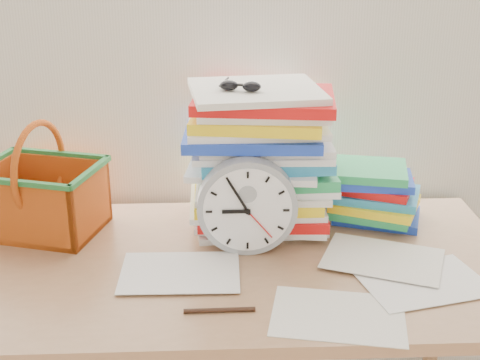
{
  "coord_description": "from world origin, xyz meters",
  "views": [
    {
      "loc": [
        -0.02,
        0.19,
        1.52
      ],
      "look_at": [
        0.04,
        1.6,
        0.96
      ],
      "focal_mm": 50.0,
      "sensor_mm": 36.0,
      "label": 1
    }
  ],
  "objects_px": {
    "clock": "(247,206)",
    "basket": "(41,179)",
    "desk": "(223,288)",
    "book_stack": "(372,194)",
    "paper_stack": "(259,158)"
  },
  "relations": [
    {
      "from": "desk",
      "to": "basket",
      "type": "xyz_separation_m",
      "value": [
        -0.46,
        0.19,
        0.22
      ]
    },
    {
      "from": "paper_stack",
      "to": "basket",
      "type": "height_order",
      "value": "paper_stack"
    },
    {
      "from": "desk",
      "to": "book_stack",
      "type": "relative_size",
      "value": 5.44
    },
    {
      "from": "desk",
      "to": "clock",
      "type": "distance_m",
      "value": 0.21
    },
    {
      "from": "paper_stack",
      "to": "basket",
      "type": "xyz_separation_m",
      "value": [
        -0.56,
        -0.01,
        -0.04
      ]
    },
    {
      "from": "paper_stack",
      "to": "clock",
      "type": "relative_size",
      "value": 1.55
    },
    {
      "from": "book_stack",
      "to": "basket",
      "type": "xyz_separation_m",
      "value": [
        -0.86,
        -0.02,
        0.07
      ]
    },
    {
      "from": "desk",
      "to": "paper_stack",
      "type": "bearing_deg",
      "value": 63.95
    },
    {
      "from": "clock",
      "to": "basket",
      "type": "bearing_deg",
      "value": 164.82
    },
    {
      "from": "clock",
      "to": "paper_stack",
      "type": "bearing_deg",
      "value": 75.82
    },
    {
      "from": "paper_stack",
      "to": "basket",
      "type": "bearing_deg",
      "value": -178.48
    },
    {
      "from": "desk",
      "to": "book_stack",
      "type": "bearing_deg",
      "value": 27.5
    },
    {
      "from": "desk",
      "to": "clock",
      "type": "relative_size",
      "value": 5.85
    },
    {
      "from": "desk",
      "to": "clock",
      "type": "bearing_deg",
      "value": 38.49
    },
    {
      "from": "paper_stack",
      "to": "clock",
      "type": "height_order",
      "value": "paper_stack"
    }
  ]
}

